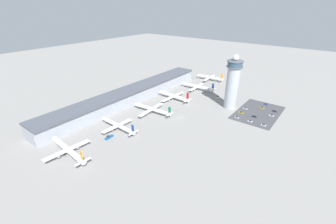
{
  "coord_description": "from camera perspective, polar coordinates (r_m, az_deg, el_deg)",
  "views": [
    {
      "loc": [
        -165.56,
        -111.35,
        102.74
      ],
      "look_at": [
        -7.91,
        9.87,
        6.39
      ],
      "focal_mm": 24.0,
      "sensor_mm": 36.0,
      "label": 1
    }
  ],
  "objects": [
    {
      "name": "ground_plane",
      "position": [
        224.42,
        3.23,
        -1.44
      ],
      "size": [
        1000.0,
        1000.0,
        0.0
      ],
      "primitive_type": "plane",
      "color": "gray"
    },
    {
      "name": "terminal_building",
      "position": [
        263.32,
        -9.39,
        4.32
      ],
      "size": [
        225.06,
        25.0,
        15.13
      ],
      "color": "#A3A8B2",
      "rests_on": "ground"
    },
    {
      "name": "control_tower",
      "position": [
        245.76,
        16.07,
        6.98
      ],
      "size": [
        16.43,
        16.43,
        57.46
      ],
      "color": "#ADB2BC",
      "rests_on": "ground"
    },
    {
      "name": "parking_lot_surface",
      "position": [
        252.76,
        21.91,
        -0.12
      ],
      "size": [
        64.0,
        40.0,
        0.01
      ],
      "primitive_type": "cube",
      "color": "#424247",
      "rests_on": "ground"
    },
    {
      "name": "airplane_gate_alpha",
      "position": [
        184.83,
        -24.07,
        -8.73
      ],
      "size": [
        35.87,
        45.64,
        13.82
      ],
      "color": "white",
      "rests_on": "ground"
    },
    {
      "name": "airplane_gate_bravo",
      "position": [
        206.55,
        -12.59,
        -3.37
      ],
      "size": [
        32.21,
        42.63,
        11.83
      ],
      "color": "white",
      "rests_on": "ground"
    },
    {
      "name": "airplane_gate_charlie",
      "position": [
        232.52,
        -4.05,
        0.72
      ],
      "size": [
        38.44,
        45.75,
        11.99
      ],
      "color": "white",
      "rests_on": "ground"
    },
    {
      "name": "airplane_gate_delta",
      "position": [
        265.42,
        1.44,
        4.03
      ],
      "size": [
        39.22,
        42.71,
        13.34
      ],
      "color": "white",
      "rests_on": "ground"
    },
    {
      "name": "airplane_gate_echo",
      "position": [
        299.27,
        7.46,
        6.38
      ],
      "size": [
        34.03,
        46.16,
        12.72
      ],
      "color": "white",
      "rests_on": "ground"
    },
    {
      "name": "airplane_gate_foxtrot",
      "position": [
        340.47,
        10.57,
        8.6
      ],
      "size": [
        33.15,
        39.19,
        12.87
      ],
      "color": "white",
      "rests_on": "ground"
    },
    {
      "name": "service_truck_catering",
      "position": [
        197.14,
        -14.75,
        -6.2
      ],
      "size": [
        8.17,
        2.59,
        2.67
      ],
      "color": "black",
      "rests_on": "ground"
    },
    {
      "name": "service_truck_fuel",
      "position": [
        278.69,
        12.52,
        3.78
      ],
      "size": [
        6.85,
        2.67,
        2.59
      ],
      "color": "black",
      "rests_on": "ground"
    },
    {
      "name": "car_grey_coupe",
      "position": [
        261.76,
        25.41,
        0.21
      ],
      "size": [
        1.95,
        4.24,
        1.37
      ],
      "color": "black",
      "rests_on": "ground"
    },
    {
      "name": "car_blue_compact",
      "position": [
        227.77,
        23.09,
        -3.05
      ],
      "size": [
        1.89,
        4.44,
        1.58
      ],
      "color": "black",
      "rests_on": "ground"
    },
    {
      "name": "car_yellow_taxi",
      "position": [
        245.03,
        18.08,
        -0.15
      ],
      "size": [
        1.86,
        4.41,
        1.53
      ],
      "color": "black",
      "rests_on": "ground"
    },
    {
      "name": "car_red_hatchback",
      "position": [
        256.29,
        19.05,
        0.86
      ],
      "size": [
        2.04,
        4.66,
        1.54
      ],
      "color": "black",
      "rests_on": "ground"
    },
    {
      "name": "car_maroon_suv",
      "position": [
        230.54,
        20.11,
        -2.18
      ],
      "size": [
        1.93,
        4.48,
        1.38
      ],
      "color": "black",
      "rests_on": "ground"
    },
    {
      "name": "car_silver_sedan",
      "position": [
        241.26,
        21.03,
        -1.05
      ],
      "size": [
        1.92,
        4.3,
        1.51
      ],
      "color": "black",
      "rests_on": "ground"
    },
    {
      "name": "car_green_van",
      "position": [
        233.64,
        17.1,
        -1.31
      ],
      "size": [
        1.94,
        4.23,
        1.5
      ],
      "color": "black",
      "rests_on": "ground"
    },
    {
      "name": "car_navy_sedan",
      "position": [
        275.89,
        23.56,
        1.85
      ],
      "size": [
        1.84,
        4.29,
        1.39
      ],
      "color": "black",
      "rests_on": "ground"
    },
    {
      "name": "car_white_wagon",
      "position": [
        250.33,
        24.81,
        -0.79
      ],
      "size": [
        2.02,
        4.64,
        1.47
      ],
      "color": "black",
      "rests_on": "ground"
    },
    {
      "name": "car_black_suv",
      "position": [
        264.43,
        22.77,
        1.0
      ],
      "size": [
        1.93,
        4.7,
        1.57
      ],
      "color": "black",
      "rests_on": "ground"
    }
  ]
}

